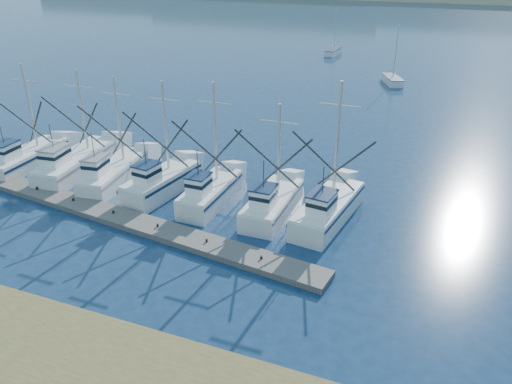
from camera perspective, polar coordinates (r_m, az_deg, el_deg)
ground at (r=28.07m, az=-4.03°, el=-12.18°), size 500.00×500.00×0.00m
floating_dock at (r=36.40m, az=-14.80°, el=-2.99°), size 30.79×6.13×0.41m
trawler_fleet at (r=40.00m, az=-11.40°, el=1.33°), size 30.36×9.53×9.63m
sailboat_near at (r=75.53m, az=15.31°, el=12.23°), size 3.75×5.52×8.10m
sailboat_far at (r=95.81m, az=8.85°, el=15.59°), size 1.81×6.18×8.10m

